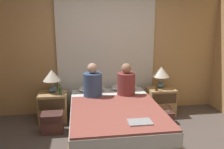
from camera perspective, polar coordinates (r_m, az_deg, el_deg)
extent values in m
cube|color=tan|center=(4.72, -1.47, 5.83)|extent=(4.72, 0.06, 2.50)
cube|color=silver|center=(4.67, -1.37, 4.43)|extent=(1.91, 0.02, 2.28)
cube|color=#99754C|center=(3.94, 0.66, -12.53)|extent=(1.43, 2.06, 0.29)
cube|color=white|center=(3.84, 0.67, -9.15)|extent=(1.39, 2.02, 0.21)
cube|color=tan|center=(4.57, -13.94, -7.59)|extent=(0.51, 0.41, 0.53)
cube|color=#4C3823|center=(4.32, -14.30, -6.97)|extent=(0.45, 0.02, 0.19)
cube|color=tan|center=(4.81, 11.63, -6.36)|extent=(0.51, 0.41, 0.53)
cube|color=#4C3823|center=(4.58, 12.60, -5.69)|extent=(0.45, 0.02, 0.19)
ellipsoid|color=slate|center=(4.52, -14.10, -3.42)|extent=(0.15, 0.15, 0.12)
cylinder|color=#B2A893|center=(4.49, -14.18, -2.04)|extent=(0.02, 0.02, 0.10)
cone|color=silver|center=(4.45, -14.30, -0.16)|extent=(0.33, 0.33, 0.20)
ellipsoid|color=slate|center=(4.77, 11.57, -2.40)|extent=(0.15, 0.15, 0.12)
cylinder|color=#B2A893|center=(4.74, 11.64, -1.09)|extent=(0.02, 0.02, 0.10)
cone|color=silver|center=(4.70, 11.72, 0.70)|extent=(0.33, 0.33, 0.20)
ellipsoid|color=silver|center=(4.55, -4.92, -3.36)|extent=(0.50, 0.28, 0.12)
ellipsoid|color=silver|center=(4.62, 2.90, -3.04)|extent=(0.50, 0.28, 0.12)
cube|color=#994C42|center=(3.56, 1.34, -8.96)|extent=(1.37, 1.48, 0.03)
cylinder|color=#38517A|center=(4.18, -4.67, -2.60)|extent=(0.33, 0.33, 0.44)
sphere|color=tan|center=(4.11, -4.75, 1.52)|extent=(0.18, 0.18, 0.18)
cylinder|color=brown|center=(4.26, 3.41, -2.41)|extent=(0.32, 0.32, 0.42)
sphere|color=#A87A5B|center=(4.19, 3.47, 1.50)|extent=(0.18, 0.18, 0.18)
cylinder|color=#2D4C28|center=(4.32, -12.37, -3.91)|extent=(0.06, 0.06, 0.15)
cylinder|color=#2D4C28|center=(4.29, -12.44, -2.57)|extent=(0.02, 0.02, 0.06)
cylinder|color=#513819|center=(4.54, 10.66, -2.88)|extent=(0.06, 0.06, 0.16)
cylinder|color=#513819|center=(4.51, 10.72, -1.51)|extent=(0.02, 0.02, 0.06)
cube|color=#9EA0A5|center=(3.19, 6.71, -11.30)|extent=(0.31, 0.21, 0.02)
cube|color=brown|center=(4.15, -14.16, -11.18)|extent=(0.35, 0.25, 0.34)
cube|color=#452824|center=(4.08, -14.30, -9.64)|extent=(0.32, 0.26, 0.08)
cube|color=brown|center=(4.50, 12.70, -10.04)|extent=(0.28, 0.19, 0.21)
torus|color=#492B27|center=(4.45, 12.79, -8.32)|extent=(0.21, 0.02, 0.21)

